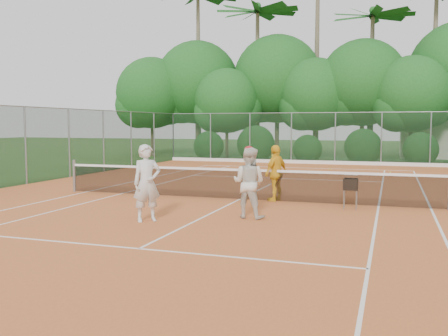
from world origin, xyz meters
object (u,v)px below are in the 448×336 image
Objects in this scene: player_white at (147,183)px; player_yellow at (276,173)px; player_center_grp at (249,182)px; ball_hopper at (351,185)px.

player_yellow is at bearing 18.63° from player_white.
player_center_grp is 2.89m from player_yellow.
player_white reaches higher than player_yellow.
player_white is at bearing -150.94° from player_center_grp.
player_center_grp reaches higher than player_yellow.
player_yellow is (0.04, 2.89, -0.03)m from player_center_grp.
player_white reaches higher than ball_hopper.
player_center_grp is 2.12× the size of ball_hopper.
ball_hopper is (4.47, 3.32, -0.25)m from player_white.
player_white is 1.08× the size of player_yellow.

